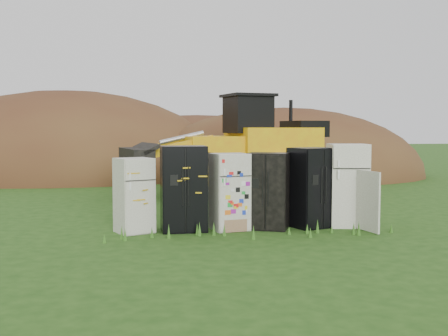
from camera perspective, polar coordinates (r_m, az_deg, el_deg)
The scene contains 11 objects.
ground at distance 12.47m, azimuth 2.62°, elevation -6.20°, with size 120.00×120.00×0.00m, color #1F4612.
fridge_leftmost at distance 12.09m, azimuth -9.12°, elevation -2.76°, with size 0.70×0.67×1.59m, color white, non-canonical shape.
fridge_black_side at distance 12.15m, azimuth -4.13°, elevation -2.09°, with size 0.96×0.76×1.84m, color black, non-canonical shape.
fridge_sticker at distance 12.26m, azimuth 0.57°, elevation -2.42°, with size 0.75×0.69×1.67m, color silver, non-canonical shape.
fridge_dark_mid at distance 12.41m, azimuth 4.51°, elevation -2.34°, with size 0.86×0.70×1.68m, color black, non-canonical shape.
fridge_black_right at distance 12.75m, azimuth 8.91°, elevation -1.96°, with size 0.89×0.74×1.78m, color black, non-canonical shape.
fridge_open_door at distance 13.01m, azimuth 12.43°, elevation -1.71°, with size 0.85×0.78×1.86m, color white, non-canonical shape.
wheel_loader at distance 18.80m, azimuth 0.07°, elevation 2.44°, with size 6.95×2.82×3.36m, color orange, non-canonical shape.
dirt_mound_right at distance 25.91m, azimuth 6.07°, elevation -0.84°, with size 13.17×9.66×6.29m, color #4B2618.
dirt_mound_left at distance 27.11m, azimuth -15.56°, elevation -0.75°, with size 14.92×11.19×7.90m, color #4B2618.
dirt_mound_back at distance 29.44m, azimuth -2.75°, elevation -0.23°, with size 18.05×12.03×5.78m, color #4B2618.
Camera 1 is at (-2.54, -12.00, 2.24)m, focal length 45.00 mm.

